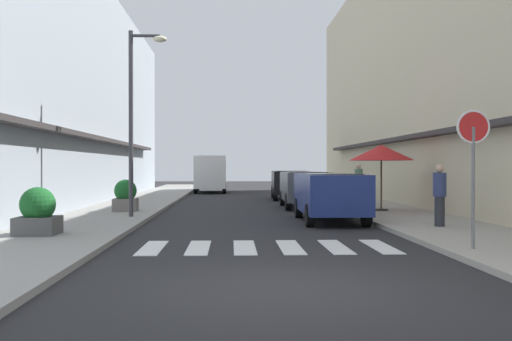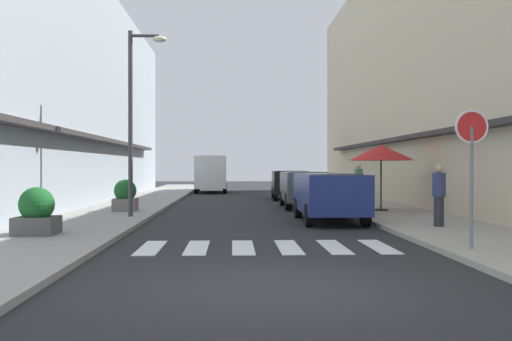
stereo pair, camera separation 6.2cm
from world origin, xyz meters
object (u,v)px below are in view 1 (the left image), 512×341
at_px(pedestrian_walking_far, 359,183).
at_px(round_street_sign, 473,142).
at_px(cafe_umbrella, 381,153).
at_px(planter_midblock, 126,196).
at_px(parked_car_mid, 305,185).
at_px(parked_car_far, 290,181).
at_px(delivery_van, 210,171).
at_px(planter_corner, 38,213).
at_px(planter_far, 346,188).
at_px(pedestrian_walking_near, 440,194).
at_px(parked_car_near, 330,192).
at_px(street_lamp, 137,104).

bearing_deg(pedestrian_walking_far, round_street_sign, 105.21).
xyz_separation_m(cafe_umbrella, planter_midblock, (-9.02, 0.17, -1.51)).
distance_m(parked_car_mid, parked_car_far, 6.09).
height_order(delivery_van, planter_corner, delivery_van).
height_order(round_street_sign, planter_far, round_street_sign).
relative_size(cafe_umbrella, pedestrian_walking_near, 1.45).
bearing_deg(cafe_umbrella, round_street_sign, -94.33).
relative_size(parked_car_mid, pedestrian_walking_near, 2.72).
bearing_deg(parked_car_mid, pedestrian_walking_near, -74.08).
bearing_deg(parked_car_near, delivery_van, 101.89).
bearing_deg(planter_far, pedestrian_walking_near, -90.47).
bearing_deg(round_street_sign, street_lamp, 134.94).
xyz_separation_m(parked_car_mid, delivery_van, (-4.34, 14.58, 0.48)).
bearing_deg(delivery_van, round_street_sign, -77.77).
relative_size(parked_car_mid, delivery_van, 0.81).
height_order(delivery_van, round_street_sign, round_street_sign).
relative_size(parked_car_far, street_lamp, 0.69).
bearing_deg(planter_far, parked_car_near, -103.73).
xyz_separation_m(parked_car_near, planter_far, (2.56, 10.47, -0.28)).
relative_size(cafe_umbrella, planter_midblock, 2.10).
height_order(cafe_umbrella, pedestrian_walking_near, cafe_umbrella).
bearing_deg(parked_car_near, street_lamp, 172.29).
bearing_deg(planter_far, round_street_sign, -93.21).
bearing_deg(planter_corner, parked_car_far, 65.25).
bearing_deg(parked_car_near, parked_car_far, 90.00).
relative_size(delivery_van, pedestrian_walking_far, 3.22).
bearing_deg(pedestrian_walking_far, parked_car_mid, 36.12).
bearing_deg(parked_car_mid, parked_car_near, -90.00).
height_order(cafe_umbrella, pedestrian_walking_far, cafe_umbrella).
distance_m(planter_corner, planter_midblock, 7.13).
height_order(parked_car_near, planter_far, parked_car_near).
xyz_separation_m(planter_corner, pedestrian_walking_near, (9.88, 1.45, 0.34)).
distance_m(delivery_van, pedestrian_walking_near, 24.15).
xyz_separation_m(delivery_van, planter_corner, (-3.10, -24.61, -0.79)).
height_order(cafe_umbrella, planter_midblock, cafe_umbrella).
relative_size(parked_car_far, planter_midblock, 3.59).
xyz_separation_m(parked_car_mid, parked_car_far, (-0.00, 6.09, -0.00)).
bearing_deg(street_lamp, parked_car_mid, 41.27).
bearing_deg(round_street_sign, pedestrian_walking_near, 78.35).
relative_size(round_street_sign, planter_far, 2.50).
distance_m(round_street_sign, street_lamp, 10.77).
xyz_separation_m(parked_car_far, cafe_umbrella, (2.32, -9.20, 1.24)).
xyz_separation_m(cafe_umbrella, planter_corner, (-9.75, -6.92, -1.54)).
distance_m(delivery_van, round_street_sign, 27.99).
height_order(parked_car_near, delivery_van, delivery_van).
bearing_deg(pedestrian_walking_near, pedestrian_walking_far, -157.15).
bearing_deg(street_lamp, planter_midblock, 108.33).
distance_m(cafe_umbrella, planter_midblock, 9.14).
distance_m(parked_car_mid, pedestrian_walking_far, 2.48).
bearing_deg(parked_car_near, cafe_umbrella, 51.37).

